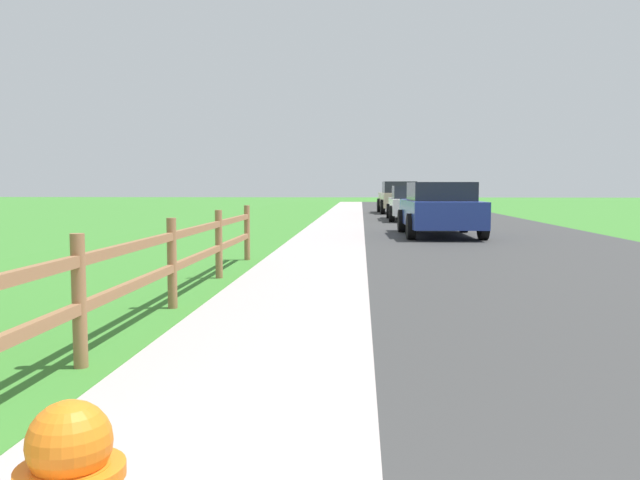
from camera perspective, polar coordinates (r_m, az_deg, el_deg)
The scene contains 8 objects.
ground_plane at distance 24.75m, azimuth 3.85°, elevation 1.44°, with size 120.00×120.00×0.00m, color #3A7D2D.
road_asphalt at distance 26.99m, azimuth 11.29°, elevation 1.64°, with size 7.00×66.00×0.01m, color #373737.
curb_concrete at distance 26.90m, azimuth -2.57°, elevation 1.71°, with size 6.00×66.00×0.01m, color #B0A2A0.
grass_verge at distance 27.10m, azimuth -5.73°, elevation 1.72°, with size 5.00×66.00×0.00m, color #3A7D2D.
rail_fence at distance 6.50m, azimuth -15.99°, elevation -2.52°, with size 0.11×12.51×1.06m.
parked_suv_blue at distance 18.94m, azimuth 10.47°, elevation 2.76°, with size 2.22×4.66×1.54m.
parked_car_white at distance 27.61m, azimuth 8.09°, elevation 3.27°, with size 2.06×4.85×1.45m.
parked_car_beige at distance 34.74m, azimuth 6.94°, elevation 3.73°, with size 2.24×4.30×1.68m.
Camera 1 is at (-0.11, 0.29, 1.42)m, focal length 36.41 mm.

